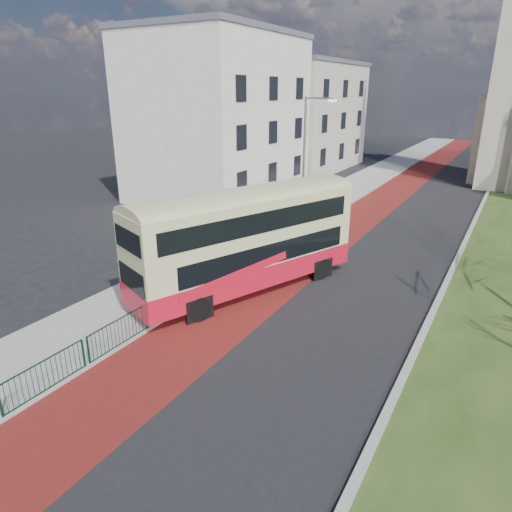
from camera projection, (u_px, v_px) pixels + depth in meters
The scene contains 11 objects.
ground at pixel (200, 362), 15.20m from camera, with size 160.00×160.00×0.00m, color black.
road_carriageway at pixel (395, 224), 30.77m from camera, with size 9.00×120.00×0.01m, color black.
bus_lane at pixel (356, 218), 32.03m from camera, with size 3.40×120.00×0.01m, color #591414.
pavement_west at pixel (307, 211), 33.80m from camera, with size 4.00×120.00×0.12m, color gray.
kerb_west at pixel (332, 214), 32.86m from camera, with size 0.25×120.00×0.13m, color #999993.
kerb_east at pixel (473, 225), 30.22m from camera, with size 0.25×80.00×0.13m, color #999993.
pedestrian_railing at pixel (200, 287), 19.65m from camera, with size 0.07×24.00×1.12m.
street_block_near at pixel (219, 116), 37.41m from camera, with size 10.30×14.30×13.00m.
street_block_far at pixel (300, 116), 50.69m from camera, with size 10.30×16.30×11.50m.
streetlamp at pixel (306, 152), 30.30m from camera, with size 2.13×0.18×8.00m.
bus at pixel (247, 236), 19.75m from camera, with size 6.26×10.85×4.47m.
Camera 1 is at (8.14, -10.38, 8.56)m, focal length 32.00 mm.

